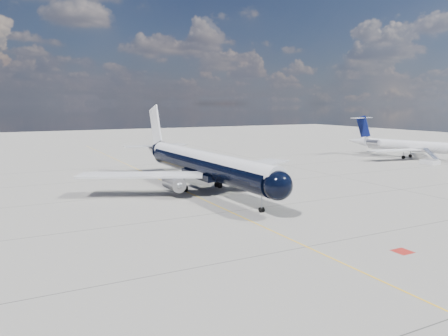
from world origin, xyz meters
The scene contains 6 objects.
ground centered at (0.00, 30.00, 0.00)m, with size 320.00×320.00×0.00m, color gray.
taxiway_centerline centered at (0.00, 25.00, 0.00)m, with size 0.16×160.00×0.01m, color yellow.
red_marking centered at (6.80, -10.00, 0.00)m, with size 1.60×1.60×0.01m, color maroon.
main_airliner centered at (2.79, 24.29, 4.03)m, with size 36.95×44.93×12.99m.
regional_jet centered at (63.02, 37.74, 3.20)m, with size 24.99×29.33×10.13m.
boarding_stair centered at (58.75, 26.90, 0.68)m, with size 2.71×3.37×3.67m.
Camera 1 is at (-24.76, -35.89, 13.11)m, focal length 35.00 mm.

